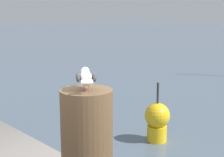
# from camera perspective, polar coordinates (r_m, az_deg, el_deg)

# --- Properties ---
(mooring_post) EXTENTS (0.39, 0.39, 0.84)m
(mooring_post) POSITION_cam_1_polar(r_m,az_deg,el_deg) (2.66, -4.07, -10.67)
(mooring_post) COLOR #4C3823
(mooring_post) RESTS_ON harbor_quay
(seagull) EXTENTS (0.35, 0.27, 0.14)m
(seagull) POSITION_cam_1_polar(r_m,az_deg,el_deg) (2.53, -4.24, 0.18)
(seagull) COLOR #C67560
(seagull) RESTS_ON mooring_post
(channel_buoy) EXTENTS (0.56, 0.56, 1.33)m
(channel_buoy) POSITION_cam_1_polar(r_m,az_deg,el_deg) (7.87, 7.32, -6.74)
(channel_buoy) COLOR yellow
(channel_buoy) RESTS_ON ground_plane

